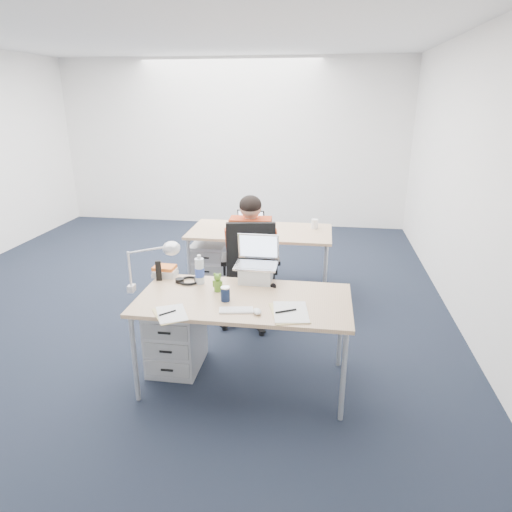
% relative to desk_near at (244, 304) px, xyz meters
% --- Properties ---
extents(floor, '(7.00, 7.00, 0.00)m').
position_rel_desk_near_xyz_m(floor, '(-1.06, 1.32, -0.68)').
color(floor, black).
rests_on(floor, ground).
extents(room, '(6.02, 7.02, 2.80)m').
position_rel_desk_near_xyz_m(room, '(-1.06, 1.32, 1.03)').
color(room, white).
rests_on(room, ground).
extents(desk_near, '(1.60, 0.80, 0.73)m').
position_rel_desk_near_xyz_m(desk_near, '(0.00, 0.00, 0.00)').
color(desk_near, tan).
rests_on(desk_near, ground).
extents(desk_far, '(1.60, 0.80, 0.73)m').
position_rel_desk_near_xyz_m(desk_far, '(-0.13, 1.85, 0.00)').
color(desk_far, tan).
rests_on(desk_far, ground).
extents(office_chair, '(0.80, 0.80, 1.10)m').
position_rel_desk_near_xyz_m(office_chair, '(-0.11, 1.01, -0.37)').
color(office_chair, black).
rests_on(office_chair, ground).
extents(seated_person, '(0.40, 0.70, 1.28)m').
position_rel_desk_near_xyz_m(seated_person, '(-0.12, 1.19, -0.03)').
color(seated_person, '#B93C1A').
rests_on(seated_person, ground).
extents(drawer_pedestal_near, '(0.40, 0.50, 0.55)m').
position_rel_desk_near_xyz_m(drawer_pedestal_near, '(-0.60, 0.15, -0.41)').
color(drawer_pedestal_near, '#ADAFB3').
rests_on(drawer_pedestal_near, ground).
extents(drawer_pedestal_far, '(0.40, 0.50, 0.55)m').
position_rel_desk_near_xyz_m(drawer_pedestal_far, '(-0.73, 1.88, -0.41)').
color(drawer_pedestal_far, '#ADAFB3').
rests_on(drawer_pedestal_far, ground).
extents(silver_laptop, '(0.34, 0.27, 0.36)m').
position_rel_desk_near_xyz_m(silver_laptop, '(0.04, 0.35, 0.23)').
color(silver_laptop, silver).
rests_on(silver_laptop, desk_near).
extents(wireless_keyboard, '(0.25, 0.14, 0.01)m').
position_rel_desk_near_xyz_m(wireless_keyboard, '(-0.02, -0.22, 0.05)').
color(wireless_keyboard, white).
rests_on(wireless_keyboard, desk_near).
extents(computer_mouse, '(0.09, 0.11, 0.03)m').
position_rel_desk_near_xyz_m(computer_mouse, '(0.14, -0.24, 0.06)').
color(computer_mouse, white).
rests_on(computer_mouse, desk_near).
extents(headphones, '(0.26, 0.23, 0.04)m').
position_rel_desk_near_xyz_m(headphones, '(-0.49, 0.25, 0.06)').
color(headphones, black).
rests_on(headphones, desk_near).
extents(can_koozie, '(0.07, 0.07, 0.11)m').
position_rel_desk_near_xyz_m(can_koozie, '(-0.13, -0.06, 0.10)').
color(can_koozie, '#131E3C').
rests_on(can_koozie, desk_near).
extents(water_bottle, '(0.10, 0.10, 0.24)m').
position_rel_desk_near_xyz_m(water_bottle, '(-0.40, 0.23, 0.17)').
color(water_bottle, silver).
rests_on(water_bottle, desk_near).
extents(bear_figurine, '(0.09, 0.07, 0.15)m').
position_rel_desk_near_xyz_m(bear_figurine, '(-0.22, 0.10, 0.12)').
color(bear_figurine, '#3B771F').
rests_on(bear_figurine, desk_near).
extents(book_stack, '(0.23, 0.19, 0.09)m').
position_rel_desk_near_xyz_m(book_stack, '(-0.74, 0.35, 0.09)').
color(book_stack, silver).
rests_on(book_stack, desk_near).
extents(cordless_phone, '(0.05, 0.04, 0.17)m').
position_rel_desk_near_xyz_m(cordless_phone, '(-0.75, 0.25, 0.13)').
color(cordless_phone, black).
rests_on(cordless_phone, desk_near).
extents(papers_left, '(0.30, 0.33, 0.01)m').
position_rel_desk_near_xyz_m(papers_left, '(-0.46, -0.35, 0.05)').
color(papers_left, '#D7C17C').
rests_on(papers_left, desk_near).
extents(papers_right, '(0.30, 0.38, 0.01)m').
position_rel_desk_near_xyz_m(papers_right, '(0.36, -0.21, 0.05)').
color(papers_right, '#D7C17C').
rests_on(papers_right, desk_near).
extents(sunglasses, '(0.12, 0.09, 0.03)m').
position_rel_desk_near_xyz_m(sunglasses, '(0.17, 0.24, 0.06)').
color(sunglasses, black).
rests_on(sunglasses, desk_near).
extents(desk_lamp, '(0.41, 0.24, 0.44)m').
position_rel_desk_near_xyz_m(desk_lamp, '(-0.75, -0.01, 0.27)').
color(desk_lamp, silver).
rests_on(desk_lamp, desk_near).
extents(dark_laptop, '(0.34, 0.33, 0.23)m').
position_rel_desk_near_xyz_m(dark_laptop, '(-0.26, 1.82, 0.16)').
color(dark_laptop, black).
rests_on(dark_laptop, desk_far).
extents(far_cup, '(0.09, 0.09, 0.11)m').
position_rel_desk_near_xyz_m(far_cup, '(0.47, 2.02, 0.10)').
color(far_cup, white).
rests_on(far_cup, desk_far).
extents(far_papers, '(0.24, 0.32, 0.01)m').
position_rel_desk_near_xyz_m(far_papers, '(-0.27, 1.93, 0.05)').
color(far_papers, white).
rests_on(far_papers, desk_far).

